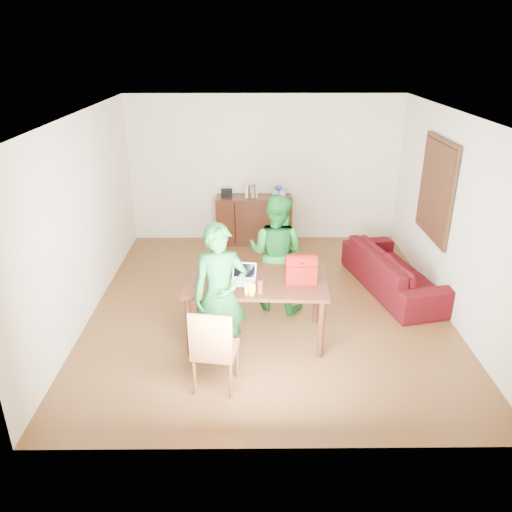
{
  "coord_description": "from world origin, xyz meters",
  "views": [
    {
      "loc": [
        -0.24,
        -6.35,
        3.56
      ],
      "look_at": [
        -0.19,
        -0.61,
        1.06
      ],
      "focal_mm": 35.0,
      "sensor_mm": 36.0,
      "label": 1
    }
  ],
  "objects_px": {
    "table": "(256,288)",
    "person_near": "(220,295)",
    "person_far": "(276,253)",
    "laptop": "(243,280)",
    "sofa": "(395,270)",
    "bottle": "(260,286)",
    "chair": "(216,364)",
    "red_bag": "(301,271)"
  },
  "relations": [
    {
      "from": "chair",
      "to": "person_far",
      "type": "bearing_deg",
      "value": 77.09
    },
    {
      "from": "laptop",
      "to": "sofa",
      "type": "bearing_deg",
      "value": 40.53
    },
    {
      "from": "laptop",
      "to": "sofa",
      "type": "relative_size",
      "value": 0.15
    },
    {
      "from": "person_far",
      "to": "bottle",
      "type": "bearing_deg",
      "value": 102.06
    },
    {
      "from": "person_near",
      "to": "bottle",
      "type": "distance_m",
      "value": 0.48
    },
    {
      "from": "table",
      "to": "red_bag",
      "type": "distance_m",
      "value": 0.6
    },
    {
      "from": "chair",
      "to": "bottle",
      "type": "distance_m",
      "value": 1.04
    },
    {
      "from": "table",
      "to": "bottle",
      "type": "relative_size",
      "value": 9.31
    },
    {
      "from": "person_near",
      "to": "person_far",
      "type": "relative_size",
      "value": 1.02
    },
    {
      "from": "laptop",
      "to": "person_far",
      "type": "bearing_deg",
      "value": 72.07
    },
    {
      "from": "table",
      "to": "chair",
      "type": "relative_size",
      "value": 1.77
    },
    {
      "from": "chair",
      "to": "person_near",
      "type": "height_order",
      "value": "person_near"
    },
    {
      "from": "chair",
      "to": "bottle",
      "type": "xyz_separation_m",
      "value": [
        0.5,
        0.67,
        0.62
      ]
    },
    {
      "from": "table",
      "to": "laptop",
      "type": "distance_m",
      "value": 0.23
    },
    {
      "from": "person_far",
      "to": "bottle",
      "type": "height_order",
      "value": "person_far"
    },
    {
      "from": "laptop",
      "to": "bottle",
      "type": "xyz_separation_m",
      "value": [
        0.21,
        -0.27,
        0.05
      ]
    },
    {
      "from": "chair",
      "to": "bottle",
      "type": "bearing_deg",
      "value": 62.27
    },
    {
      "from": "chair",
      "to": "person_near",
      "type": "relative_size",
      "value": 0.59
    },
    {
      "from": "person_far",
      "to": "laptop",
      "type": "relative_size",
      "value": 5.2
    },
    {
      "from": "chair",
      "to": "sofa",
      "type": "bearing_deg",
      "value": 51.29
    },
    {
      "from": "table",
      "to": "person_far",
      "type": "bearing_deg",
      "value": 73.71
    },
    {
      "from": "person_near",
      "to": "laptop",
      "type": "xyz_separation_m",
      "value": [
        0.25,
        0.4,
        -0.0
      ]
    },
    {
      "from": "red_bag",
      "to": "laptop",
      "type": "bearing_deg",
      "value": -178.55
    },
    {
      "from": "person_far",
      "to": "laptop",
      "type": "bearing_deg",
      "value": 86.75
    },
    {
      "from": "bottle",
      "to": "table",
      "type": "bearing_deg",
      "value": 97.53
    },
    {
      "from": "person_far",
      "to": "table",
      "type": "bearing_deg",
      "value": 94.56
    },
    {
      "from": "red_bag",
      "to": "person_far",
      "type": "bearing_deg",
      "value": 105.99
    },
    {
      "from": "table",
      "to": "person_near",
      "type": "height_order",
      "value": "person_near"
    },
    {
      "from": "chair",
      "to": "person_far",
      "type": "xyz_separation_m",
      "value": [
        0.73,
        1.82,
        0.55
      ]
    },
    {
      "from": "person_near",
      "to": "laptop",
      "type": "height_order",
      "value": "person_near"
    },
    {
      "from": "table",
      "to": "red_bag",
      "type": "height_order",
      "value": "red_bag"
    },
    {
      "from": "chair",
      "to": "laptop",
      "type": "xyz_separation_m",
      "value": [
        0.28,
        0.94,
        0.57
      ]
    },
    {
      "from": "person_near",
      "to": "person_far",
      "type": "xyz_separation_m",
      "value": [
        0.7,
        1.29,
        -0.02
      ]
    },
    {
      "from": "table",
      "to": "person_far",
      "type": "relative_size",
      "value": 1.06
    },
    {
      "from": "table",
      "to": "sofa",
      "type": "bearing_deg",
      "value": 35.02
    },
    {
      "from": "person_near",
      "to": "person_far",
      "type": "distance_m",
      "value": 1.47
    },
    {
      "from": "table",
      "to": "sofa",
      "type": "distance_m",
      "value": 2.56
    },
    {
      "from": "bottle",
      "to": "red_bag",
      "type": "bearing_deg",
      "value": 31.33
    },
    {
      "from": "person_near",
      "to": "laptop",
      "type": "distance_m",
      "value": 0.48
    },
    {
      "from": "laptop",
      "to": "chair",
      "type": "bearing_deg",
      "value": -97.9
    },
    {
      "from": "person_far",
      "to": "sofa",
      "type": "xyz_separation_m",
      "value": [
        1.85,
        0.53,
        -0.53
      ]
    },
    {
      "from": "person_far",
      "to": "bottle",
      "type": "relative_size",
      "value": 8.75
    }
  ]
}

